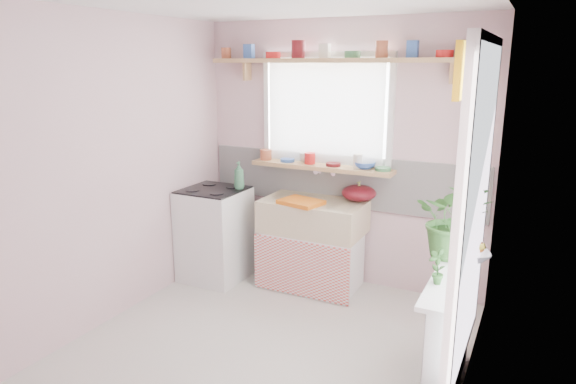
% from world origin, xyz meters
% --- Properties ---
extents(room, '(3.20, 3.20, 3.20)m').
position_xyz_m(room, '(0.66, 0.86, 1.37)').
color(room, beige).
rests_on(room, ground).
extents(sink_unit, '(0.95, 0.65, 1.11)m').
position_xyz_m(sink_unit, '(-0.15, 1.29, 0.43)').
color(sink_unit, white).
rests_on(sink_unit, ground).
extents(cooker, '(0.58, 0.58, 0.93)m').
position_xyz_m(cooker, '(-1.10, 1.05, 0.46)').
color(cooker, white).
rests_on(cooker, ground).
extents(radiator_ledge, '(0.22, 0.95, 0.78)m').
position_xyz_m(radiator_ledge, '(1.30, 0.20, 0.40)').
color(radiator_ledge, white).
rests_on(radiator_ledge, ground).
extents(windowsill, '(1.40, 0.22, 0.04)m').
position_xyz_m(windowsill, '(-0.15, 1.48, 1.14)').
color(windowsill, tan).
rests_on(windowsill, room).
extents(pine_shelf, '(2.52, 0.24, 0.04)m').
position_xyz_m(pine_shelf, '(0.00, 1.47, 2.12)').
color(pine_shelf, tan).
rests_on(pine_shelf, room).
extents(shelf_crockery, '(2.47, 0.11, 0.12)m').
position_xyz_m(shelf_crockery, '(-0.02, 1.47, 2.19)').
color(shelf_crockery, '#A55133').
rests_on(shelf_crockery, pine_shelf).
extents(sill_crockery, '(1.35, 0.11, 0.12)m').
position_xyz_m(sill_crockery, '(-0.20, 1.48, 1.21)').
color(sill_crockery, '#A55133').
rests_on(sill_crockery, windowsill).
extents(dish_tray, '(0.42, 0.36, 0.04)m').
position_xyz_m(dish_tray, '(-0.21, 1.15, 0.87)').
color(dish_tray, orange).
rests_on(dish_tray, sink_unit).
extents(colander, '(0.40, 0.40, 0.15)m').
position_xyz_m(colander, '(0.22, 1.50, 0.92)').
color(colander, '#580F18').
rests_on(colander, sink_unit).
extents(jade_plant, '(0.55, 0.49, 0.55)m').
position_xyz_m(jade_plant, '(1.21, 0.60, 1.05)').
color(jade_plant, '#2F5E25').
rests_on(jade_plant, radiator_ledge).
extents(fruit_bowl, '(0.37, 0.37, 0.07)m').
position_xyz_m(fruit_bowl, '(1.33, 0.60, 0.81)').
color(fruit_bowl, white).
rests_on(fruit_bowl, radiator_ledge).
extents(herb_pot, '(0.14, 0.12, 0.22)m').
position_xyz_m(herb_pot, '(1.21, 0.09, 0.89)').
color(herb_pot, '#306729').
rests_on(herb_pot, radiator_ledge).
extents(soap_bottle_sink, '(0.10, 0.10, 0.18)m').
position_xyz_m(soap_bottle_sink, '(0.22, 1.50, 0.94)').
color(soap_bottle_sink, '#D4EA68').
rests_on(soap_bottle_sink, sink_unit).
extents(sill_cup, '(0.15, 0.15, 0.09)m').
position_xyz_m(sill_cup, '(-0.35, 1.54, 1.20)').
color(sill_cup, beige).
rests_on(sill_cup, windowsill).
extents(sill_bowl, '(0.25, 0.25, 0.06)m').
position_xyz_m(sill_bowl, '(0.27, 1.50, 1.19)').
color(sill_bowl, '#3960B9').
rests_on(sill_bowl, windowsill).
extents(shelf_vase, '(0.17, 0.17, 0.14)m').
position_xyz_m(shelf_vase, '(1.06, 1.53, 2.21)').
color(shelf_vase, '#B46D37').
rests_on(shelf_vase, pine_shelf).
extents(cooker_bottle, '(0.11, 0.11, 0.26)m').
position_xyz_m(cooker_bottle, '(-0.88, 1.17, 1.05)').
color(cooker_bottle, '#3A744F').
rests_on(cooker_bottle, cooker).
extents(fruit, '(0.20, 0.14, 0.10)m').
position_xyz_m(fruit, '(1.34, 0.61, 0.87)').
color(fruit, orange).
rests_on(fruit, fruit_bowl).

